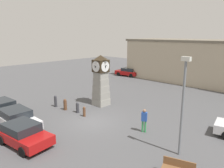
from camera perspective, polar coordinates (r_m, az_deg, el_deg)
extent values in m
plane|color=#4C4C4F|center=(18.21, -5.11, -9.80)|extent=(75.16, 75.16, 0.00)
cube|color=gray|center=(22.15, -2.86, -4.62)|extent=(1.35, 1.35, 0.68)
cube|color=gray|center=(21.95, -2.88, -2.94)|extent=(1.28, 1.28, 0.68)
cube|color=gray|center=(21.77, -2.90, -1.22)|extent=(1.21, 1.21, 0.68)
cube|color=gray|center=(21.62, -2.92, 0.51)|extent=(1.14, 1.14, 0.68)
cube|color=gray|center=(21.48, -2.95, 2.28)|extent=(1.07, 1.07, 0.68)
cube|color=#2D2316|center=(21.33, -2.97, 4.76)|extent=(1.25, 1.25, 1.20)
cylinder|color=white|center=(21.76, -1.72, 4.94)|extent=(1.03, 0.04, 1.03)
cube|color=black|center=(21.78, -1.66, 4.94)|extent=(0.06, 0.23, 0.13)
cube|color=black|center=(21.78, -1.66, 4.94)|extent=(0.04, 0.10, 0.39)
cylinder|color=white|center=(20.90, -4.28, 4.57)|extent=(1.03, 0.04, 1.03)
cube|color=black|center=(20.88, -4.35, 4.56)|extent=(0.06, 0.15, 0.22)
cube|color=black|center=(20.88, -4.35, 4.56)|extent=(0.04, 0.36, 0.22)
cylinder|color=white|center=(20.86, -1.77, 4.58)|extent=(0.04, 1.03, 1.03)
cube|color=black|center=(20.84, -1.71, 4.57)|extent=(0.09, 0.06, 0.23)
cube|color=black|center=(20.84, -1.71, 4.57)|extent=(0.31, 0.04, 0.28)
cylinder|color=white|center=(21.80, -4.13, 4.92)|extent=(0.04, 1.03, 1.03)
cube|color=black|center=(21.82, -4.18, 4.93)|extent=(0.21, 0.06, 0.17)
cube|color=black|center=(21.82, -4.18, 4.93)|extent=(0.34, 0.04, 0.26)
pyramid|color=#2D2316|center=(21.22, -3.00, 6.96)|extent=(1.31, 1.31, 0.45)
cylinder|color=#333338|center=(22.26, -14.51, -4.54)|extent=(0.27, 0.27, 0.97)
sphere|color=#333338|center=(22.11, -14.59, -3.24)|extent=(0.24, 0.24, 0.24)
cylinder|color=brown|center=(21.14, -12.13, -5.48)|extent=(0.31, 0.31, 0.88)
sphere|color=brown|center=(21.00, -12.19, -4.22)|extent=(0.28, 0.28, 0.28)
cylinder|color=#333338|center=(20.22, -8.99, -6.30)|extent=(0.28, 0.28, 0.82)
sphere|color=#333338|center=(20.08, -9.04, -5.09)|extent=(0.25, 0.25, 0.25)
cylinder|color=brown|center=(19.27, -7.27, -7.33)|extent=(0.24, 0.24, 0.75)
sphere|color=brown|center=(19.14, -7.30, -6.17)|extent=(0.21, 0.21, 0.21)
cube|color=black|center=(20.80, -26.63, -6.47)|extent=(3.97, 2.21, 0.67)
cube|color=#1E2328|center=(20.86, -27.13, -4.63)|extent=(2.24, 1.93, 0.60)
cylinder|color=black|center=(20.21, -22.80, -7.48)|extent=(0.65, 0.27, 0.64)
cylinder|color=black|center=(22.26, -25.65, -5.89)|extent=(0.65, 0.27, 0.64)
cube|color=silver|center=(18.33, -23.42, -8.79)|extent=(4.29, 1.99, 0.60)
cube|color=#1E2328|center=(18.42, -23.98, -6.84)|extent=(2.37, 1.80, 0.55)
cylinder|color=black|center=(17.65, -18.87, -10.12)|extent=(0.64, 0.23, 0.64)
cylinder|color=black|center=(16.98, -24.35, -11.55)|extent=(0.64, 0.23, 0.64)
cylinder|color=black|center=(19.89, -22.50, -7.79)|extent=(0.64, 0.23, 0.64)
cube|color=#A51111|center=(15.54, -21.87, -12.61)|extent=(4.10, 2.42, 0.61)
cube|color=#1E2328|center=(15.54, -22.63, -10.36)|extent=(2.35, 2.03, 0.54)
cylinder|color=black|center=(15.18, -16.34, -13.85)|extent=(0.66, 0.31, 0.64)
cylinder|color=black|center=(14.32, -22.27, -16.07)|extent=(0.66, 0.31, 0.64)
cylinder|color=black|center=(17.00, -21.38, -11.24)|extent=(0.66, 0.31, 0.64)
cylinder|color=black|center=(16.24, -26.85, -12.96)|extent=(0.66, 0.31, 0.64)
cube|color=#A51111|center=(37.17, 4.01, 2.99)|extent=(4.25, 2.36, 0.62)
cube|color=#1E2328|center=(36.92, 4.42, 3.79)|extent=(2.44, 1.93, 0.51)
cylinder|color=black|center=(37.19, 1.70, 2.61)|extent=(0.67, 0.32, 0.64)
cylinder|color=black|center=(38.55, 3.06, 2.97)|extent=(0.67, 0.32, 0.64)
cylinder|color=black|center=(35.89, 5.02, 2.19)|extent=(0.67, 0.32, 0.64)
cylinder|color=black|center=(37.30, 6.30, 2.57)|extent=(0.67, 0.32, 0.64)
cube|color=brown|center=(12.15, 17.15, -19.14)|extent=(1.54, 0.56, 0.40)
cylinder|color=#338C4C|center=(16.37, 8.69, -10.95)|extent=(0.14, 0.14, 0.87)
cylinder|color=#338C4C|center=(16.41, 7.99, -10.87)|extent=(0.14, 0.14, 0.87)
cube|color=#264CA5|center=(16.10, 8.43, -8.42)|extent=(0.46, 0.39, 0.66)
sphere|color=#8C664C|center=(15.94, 8.48, -6.93)|extent=(0.24, 0.24, 0.24)
cylinder|color=slate|center=(13.14, 17.88, -6.50)|extent=(0.14, 0.14, 5.60)
cube|color=silver|center=(12.50, 18.81, 6.24)|extent=(0.50, 0.24, 0.24)
cube|color=#B7A88E|center=(35.53, 19.00, 5.71)|extent=(17.28, 8.41, 5.90)
cube|color=#6E6455|center=(35.30, 19.38, 10.69)|extent=(17.80, 8.66, 0.30)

